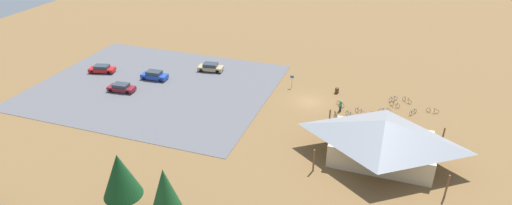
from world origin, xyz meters
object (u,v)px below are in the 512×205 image
bike_pavilion (383,137)px  bicycle_blue_yard_center (349,114)px  bicycle_teal_by_bin (393,99)px  bicycle_orange_yard_right (407,100)px  trash_bin (337,90)px  bicycle_silver_mid_cluster (373,115)px  pine_east (120,175)px  bicycle_white_lone_west (340,104)px  bicycle_purple_trailside (384,111)px  bicycle_blue_edge_north (360,111)px  car_maroon_by_curb (121,88)px  visitor_by_pavilion (341,106)px  car_tan_aisle_side (211,67)px  pine_mideast (166,197)px  bicycle_green_edge_south (413,112)px  car_red_back_corner (102,69)px  car_blue_inner_stall (154,75)px  bicycle_black_back_row (336,115)px  bicycle_yellow_near_sign (432,111)px  lot_sign (292,80)px  bicycle_red_yard_front (395,105)px

bike_pavilion → bicycle_blue_yard_center: size_ratio=11.72×
bicycle_teal_by_bin → bicycle_orange_yard_right: 1.98m
trash_bin → bicycle_blue_yard_center: 7.46m
bicycle_silver_mid_cluster → bicycle_blue_yard_center: bearing=15.1°
pine_east → bicycle_blue_yard_center: (-18.16, -27.01, -4.43)m
bicycle_white_lone_west → bicycle_purple_trailside: size_ratio=0.77×
bicycle_blue_edge_north → car_maroon_by_curb: car_maroon_by_curb is taller
bicycle_purple_trailside → bicycle_blue_edge_north: size_ratio=1.13×
bicycle_teal_by_bin → bicycle_white_lone_west: bearing=30.0°
visitor_by_pavilion → bicycle_silver_mid_cluster: bearing=176.2°
car_tan_aisle_side → car_maroon_by_curb: size_ratio=1.02×
car_tan_aisle_side → pine_mideast: bearing=109.0°
pine_east → bicycle_green_edge_south: size_ratio=4.94×
car_red_back_corner → visitor_by_pavilion: 41.12m
car_blue_inner_stall → car_maroon_by_curb: (2.52, 5.67, -0.08)m
bike_pavilion → bicycle_green_edge_south: (-3.61, -12.67, -2.65)m
car_tan_aisle_side → car_red_back_corner: bearing=21.0°
bicycle_blue_edge_north → car_blue_inner_stall: bearing=-1.1°
bicycle_green_edge_south → bicycle_orange_yard_right: size_ratio=1.08×
pine_mideast → bicycle_teal_by_bin: pine_mideast is taller
bicycle_green_edge_south → car_maroon_by_curb: car_maroon_by_curb is taller
trash_bin → bicycle_silver_mid_cluster: (-6.06, 6.02, -0.10)m
pine_mideast → bicycle_blue_edge_north: bearing=-114.9°
bike_pavilion → car_maroon_by_curb: bike_pavilion is taller
bicycle_teal_by_bin → bicycle_black_back_row: (7.35, 7.84, 0.01)m
bicycle_blue_yard_center → bicycle_yellow_near_sign: bicycle_blue_yard_center is taller
trash_bin → pine_east: size_ratio=0.13×
bicycle_orange_yard_right → car_red_back_corner: (50.13, 5.55, 0.35)m
bicycle_purple_trailside → bicycle_orange_yard_right: size_ratio=1.24×
lot_sign → bicycle_blue_edge_north: 12.49m
bike_pavilion → car_blue_inner_stall: bearing=-16.5°
pine_east → bicycle_green_edge_south: pine_east is taller
bicycle_silver_mid_cluster → bicycle_teal_by_bin: bearing=-111.7°
bicycle_teal_by_bin → visitor_by_pavilion: bearing=39.1°
bicycle_blue_edge_north → bicycle_black_back_row: bearing=36.9°
bicycle_purple_trailside → car_maroon_by_curb: car_maroon_by_curb is taller
lot_sign → bicycle_black_back_row: lot_sign is taller
lot_sign → pine_east: bearing=76.4°
lot_sign → car_red_back_corner: size_ratio=0.47×
bike_pavilion → bicycle_orange_yard_right: (-2.69, -16.21, -2.66)m
trash_bin → bicycle_purple_trailside: bearing=150.5°
bicycle_yellow_near_sign → bicycle_black_back_row: bearing=24.7°
bicycle_red_yard_front → bicycle_purple_trailside: size_ratio=0.93×
bicycle_black_back_row → car_maroon_by_curb: car_maroon_by_curb is taller
bicycle_red_yard_front → bicycle_teal_by_bin: (0.31, -1.82, 0.01)m
bicycle_yellow_near_sign → car_tan_aisle_side: (36.20, -3.31, 0.40)m
car_red_back_corner → car_tan_aisle_side: bearing=-159.0°
bicycle_white_lone_west → car_red_back_corner: (40.91, 1.12, 0.36)m
car_tan_aisle_side → bike_pavilion: bearing=149.9°
bicycle_black_back_row → bicycle_green_edge_south: bicycle_black_back_row is taller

